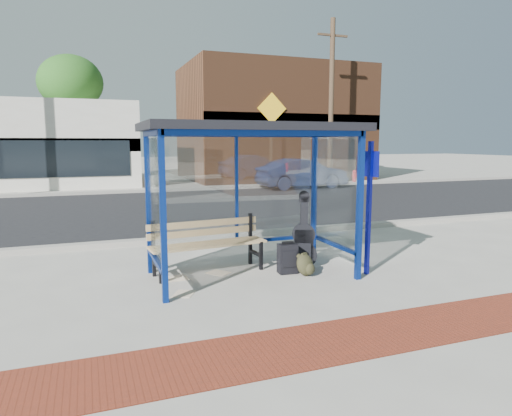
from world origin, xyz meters
name	(u,v)px	position (x,y,z in m)	size (l,w,h in m)	color
ground	(251,276)	(0.00, 0.00, 0.00)	(120.00, 120.00, 0.00)	#B2ADA0
brick_paver_strip	(333,341)	(0.00, -2.60, 0.01)	(60.00, 1.00, 0.01)	maroon
curb_near	(207,237)	(0.00, 2.90, 0.06)	(60.00, 0.25, 0.12)	gray
street_asphalt	(168,208)	(0.00, 8.00, 0.00)	(60.00, 10.00, 0.00)	black
curb_far	(147,191)	(0.00, 13.10, 0.06)	(60.00, 0.25, 0.12)	gray
far_sidewalk	(142,188)	(0.00, 15.00, 0.00)	(60.00, 4.00, 0.01)	#B2ADA0
bus_shelter	(250,146)	(0.00, 0.07, 2.07)	(3.30, 1.80, 2.42)	navy
storefront_brown	(272,124)	(8.00, 18.49, 3.20)	(10.00, 7.08, 6.40)	#59331E
tree_mid	(70,83)	(-3.00, 22.00, 5.45)	(3.60, 3.60, 7.03)	#4C3826
tree_right	(314,93)	(12.50, 22.00, 5.45)	(3.60, 3.60, 7.03)	#4C3826
utility_pole_east	(331,101)	(9.00, 13.40, 4.11)	(1.60, 0.24, 8.00)	#4C3826
bench	(207,242)	(-0.61, 0.47, 0.51)	(1.96, 0.65, 0.91)	black
guitar_bag	(304,242)	(1.00, 0.14, 0.46)	(0.47, 0.27, 1.25)	black
suitcase	(287,259)	(0.60, -0.08, 0.25)	(0.32, 0.22, 0.53)	black
backpack	(306,265)	(0.82, -0.30, 0.18)	(0.37, 0.35, 0.37)	#292716
sign_post	(369,201)	(1.81, -0.55, 1.21)	(0.13, 0.26, 2.15)	#0D1295
newspaper_a	(175,278)	(-1.19, 0.27, 0.00)	(0.41, 0.32, 0.01)	white
newspaper_b	(184,294)	(-1.20, -0.50, 0.00)	(0.34, 0.27, 0.01)	white
newspaper_c	(218,273)	(-0.46, 0.33, 0.00)	(0.35, 0.28, 0.01)	white
parked_car	(302,174)	(6.92, 12.27, 0.69)	(1.45, 4.17, 1.37)	#1B264C
fire_hydrant	(354,176)	(10.94, 14.16, 0.36)	(0.30, 0.20, 0.66)	red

